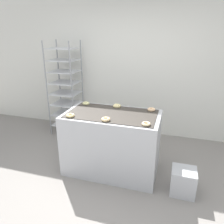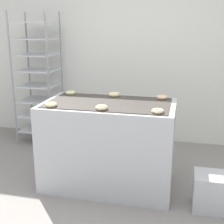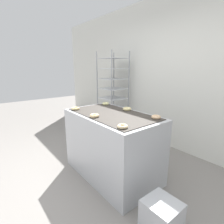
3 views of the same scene
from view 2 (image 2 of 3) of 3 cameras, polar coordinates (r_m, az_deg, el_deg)
name	(u,v)px [view 2 (image 2 of 3)]	position (r m, az deg, el deg)	size (l,w,h in m)	color
ground_plane	(92,217)	(3.00, -3.65, -18.58)	(14.00, 14.00, 0.00)	gray
wall_back	(133,45)	(4.56, 3.93, 12.13)	(8.00, 0.05, 2.80)	silver
fryer_machine	(109,144)	(3.33, -0.59, -5.92)	(1.35, 0.78, 0.92)	#B7BABF
baking_rack_cart	(38,78)	(4.60, -13.35, 6.08)	(0.56, 0.51, 1.86)	gray
glaze_bin	(210,191)	(3.16, 17.49, -13.69)	(0.31, 0.29, 0.35)	#B7BABF
donut_near_left	(51,105)	(3.08, -11.07, 1.35)	(0.12, 0.12, 0.04)	#F1D68E
donut_near_center	(101,107)	(2.92, -1.96, 0.84)	(0.12, 0.12, 0.04)	beige
donut_near_right	(158,111)	(2.84, 8.33, 0.19)	(0.11, 0.11, 0.03)	beige
donut_far_left	(71,93)	(3.59, -7.58, 3.53)	(0.11, 0.11, 0.04)	beige
donut_far_center	(114,94)	(3.46, 0.40, 3.23)	(0.12, 0.12, 0.04)	beige
donut_far_right	(162,97)	(3.37, 9.12, 2.68)	(0.11, 0.11, 0.04)	beige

